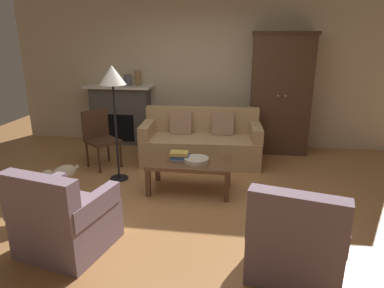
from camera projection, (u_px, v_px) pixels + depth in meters
The scene contains 15 objects.
ground_plane at pixel (179, 200), 4.43m from camera, with size 9.60×9.60×0.00m, color #B27A47.
back_wall at pixel (203, 70), 6.41m from camera, with size 7.20×0.10×2.80m, color beige.
fireplace at pixel (121, 114), 6.63m from camera, with size 1.26×0.48×1.12m.
armoire at pixel (280, 94), 6.01m from camera, with size 1.06×0.57×2.09m.
couch at pixel (201, 143), 5.71m from camera, with size 1.97×0.97×0.86m.
coffee_table at pixel (190, 165), 4.61m from camera, with size 1.10×0.60×0.42m.
fruit_bowl at pixel (196, 160), 4.53m from camera, with size 0.33×0.33×0.07m, color beige.
book_stack at pixel (180, 156), 4.60m from camera, with size 0.26×0.18×0.12m.
mantel_vase_slate at pixel (128, 80), 6.39m from camera, with size 0.14×0.14×0.20m, color #565B66.
mantel_vase_bronze at pixel (138, 78), 6.36m from camera, with size 0.11×0.11×0.28m, color olive.
armchair_near_left at pixel (64, 221), 3.33m from camera, with size 0.92×0.92×0.88m.
armchair_near_right at pixel (296, 241), 3.00m from camera, with size 0.92×0.92×0.88m.
side_chair_wooden at pixel (100, 135), 5.46m from camera, with size 0.62×0.62×0.90m.
floor_lamp at pixel (113, 82), 4.65m from camera, with size 0.36×0.36×1.64m.
dog at pixel (61, 175), 4.60m from camera, with size 0.34×0.54×0.39m.
Camera 1 is at (0.73, -3.94, 2.03)m, focal length 32.27 mm.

